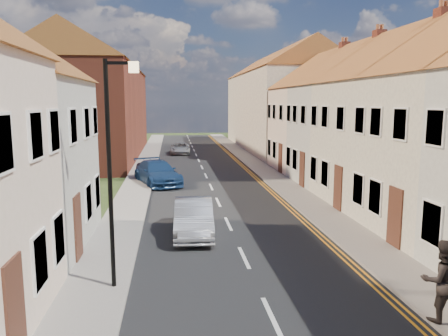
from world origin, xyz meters
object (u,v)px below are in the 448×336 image
lamppost (113,161)px  car_mid (194,217)px  car_far (157,173)px  pedestrian_right (441,281)px  car_distant (180,148)px

lamppost → car_mid: (2.31, 4.75, -2.86)m
lamppost → car_far: (0.61, 15.42, -2.82)m
pedestrian_right → lamppost: bearing=-13.7°
lamppost → car_far: bearing=87.7°
lamppost → pedestrian_right: 8.39m
car_mid → car_distant: size_ratio=1.03×
car_far → car_distant: size_ratio=1.24×
car_mid → car_far: bearing=101.3°
car_distant → lamppost: bearing=-93.1°
car_mid → car_far: size_ratio=0.83×
lamppost → pedestrian_right: size_ratio=3.15×
car_distant → car_mid: bearing=-88.8°
car_far → pedestrian_right: pedestrian_right is taller
car_mid → pedestrian_right: pedestrian_right is taller
pedestrian_right → car_far: bearing=-62.5°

